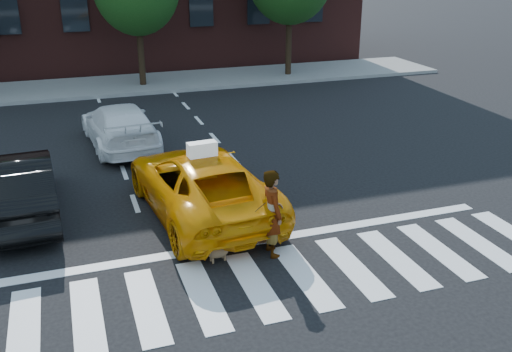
# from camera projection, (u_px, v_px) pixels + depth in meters

# --- Properties ---
(ground) EXTENTS (120.00, 120.00, 0.00)m
(ground) POSITION_uv_depth(u_px,v_px,m) (255.00, 285.00, 10.53)
(ground) COLOR black
(ground) RESTS_ON ground
(crosswalk) EXTENTS (13.00, 2.40, 0.01)m
(crosswalk) POSITION_uv_depth(u_px,v_px,m) (255.00, 285.00, 10.53)
(crosswalk) COLOR silver
(crosswalk) RESTS_ON ground
(stop_line) EXTENTS (12.00, 0.30, 0.01)m
(stop_line) POSITION_uv_depth(u_px,v_px,m) (231.00, 245.00, 11.94)
(stop_line) COLOR silver
(stop_line) RESTS_ON ground
(sidewalk_far) EXTENTS (30.00, 4.00, 0.15)m
(sidewalk_far) POSITION_uv_depth(u_px,v_px,m) (131.00, 84.00, 25.88)
(sidewalk_far) COLOR slate
(sidewalk_far) RESTS_ON ground
(taxi) EXTENTS (2.92, 5.52, 1.48)m
(taxi) POSITION_uv_depth(u_px,v_px,m) (201.00, 183.00, 13.19)
(taxi) COLOR orange
(taxi) RESTS_ON ground
(black_sedan) EXTENTS (1.83, 4.61, 1.49)m
(black_sedan) POSITION_uv_depth(u_px,v_px,m) (18.00, 186.00, 13.02)
(black_sedan) COLOR black
(black_sedan) RESTS_ON ground
(white_suv) EXTENTS (2.26, 4.77, 1.34)m
(white_suv) POSITION_uv_depth(u_px,v_px,m) (120.00, 125.00, 17.76)
(white_suv) COLOR white
(white_suv) RESTS_ON ground
(woman) EXTENTS (0.44, 0.67, 1.82)m
(woman) POSITION_uv_depth(u_px,v_px,m) (272.00, 213.00, 11.30)
(woman) COLOR #999999
(woman) RESTS_ON ground
(dog) EXTENTS (0.61, 0.30, 0.35)m
(dog) POSITION_uv_depth(u_px,v_px,m) (216.00, 252.00, 11.27)
(dog) COLOR #936C4A
(dog) RESTS_ON ground
(taxi_sign) EXTENTS (0.67, 0.34, 0.32)m
(taxi_sign) POSITION_uv_depth(u_px,v_px,m) (202.00, 149.00, 12.68)
(taxi_sign) COLOR white
(taxi_sign) RESTS_ON taxi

